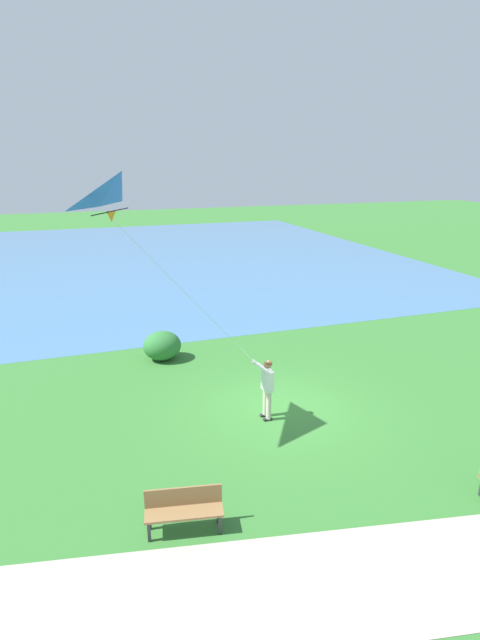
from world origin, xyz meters
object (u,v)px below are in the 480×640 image
Objects in this scene: park_bench_far_walkway at (184,507)px; lakeside_shrub at (162,346)px; person_kite_flyer at (267,384)px; flying_kite at (123,198)px.

lakeside_shrub is (8.60, -1.15, 0.01)m from park_bench_far_walkway.
person_kite_flyer is 1.35× the size of lakeside_shrub.
flying_kite is (-0.22, 3.50, 5.05)m from person_kite_flyer.
person_kite_flyer reaches higher than park_bench_far_walkway.
flying_kite is at bearing 163.92° from lakeside_shrub.
park_bench_far_walkway is at bearing 138.19° from person_kite_flyer.
person_kite_flyer is at bearing -159.10° from lakeside_shrub.
lakeside_shrub is (5.12, 1.96, -0.52)m from person_kite_flyer.
flying_kite is 3.56× the size of lakeside_shrub.
flying_kite is at bearing 6.86° from park_bench_far_walkway.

